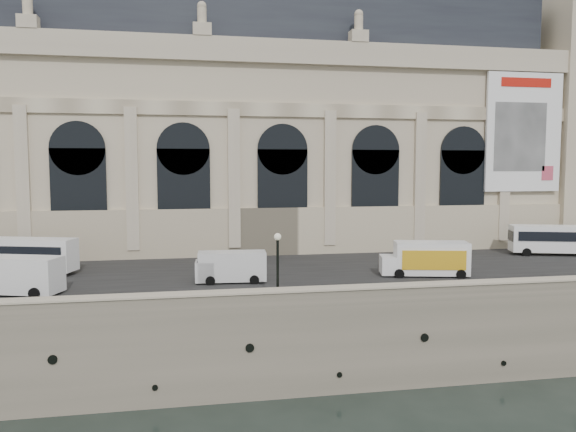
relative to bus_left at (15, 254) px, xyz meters
name	(u,v)px	position (x,y,z in m)	size (l,w,h in m)	color
ground	(396,390)	(28.38, -15.94, -7.76)	(260.00, 260.00, 0.00)	black
quay	(295,262)	(28.38, 19.06, -4.76)	(160.00, 70.00, 6.00)	gray
street	(340,267)	(28.38, -1.94, -1.73)	(160.00, 24.00, 0.06)	#2D2D2D
parapet	(394,293)	(28.38, -15.34, -1.14)	(160.00, 1.40, 1.21)	gray
museum	(253,128)	(22.40, 14.92, 11.97)	(69.00, 18.70, 29.10)	beige
clock_pavilion	(574,101)	(62.38, 11.98, 15.66)	(13.00, 14.72, 36.70)	beige
bus_left	(15,254)	(0.00, 0.00, 0.00)	(10.79, 5.35, 3.13)	white
bus_right	(564,239)	(53.04, 0.44, 0.00)	(10.77, 5.27, 3.13)	white
van_a	(14,275)	(2.19, -8.21, -0.34)	(6.64, 4.18, 2.77)	white
van_b	(1,277)	(1.08, -7.27, -0.62)	(5.30, 2.91, 2.23)	silver
van_c	(228,267)	(17.70, -6.78, -0.49)	(5.69, 2.60, 2.48)	silver
box_truck	(426,259)	(34.37, -7.21, -0.29)	(7.58, 3.88, 2.92)	white
lamp_left	(278,268)	(20.52, -14.12, 0.62)	(0.49, 0.49, 4.78)	black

